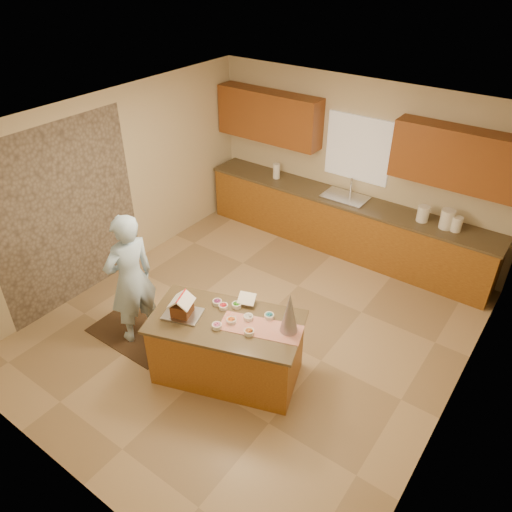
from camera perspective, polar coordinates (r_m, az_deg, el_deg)
name	(u,v)px	position (r m, az deg, el deg)	size (l,w,h in m)	color
floor	(253,328)	(6.59, -0.32, -8.34)	(5.50, 5.50, 0.00)	tan
ceiling	(253,130)	(5.19, -0.41, 14.45)	(5.50, 5.50, 0.00)	silver
wall_back	(357,166)	(7.91, 11.65, 10.20)	(5.50, 5.50, 0.00)	beige
wall_front	(51,388)	(4.37, -22.81, -14.06)	(5.50, 5.50, 0.00)	beige
wall_left	(112,188)	(7.35, -16.45, 7.64)	(5.50, 5.50, 0.00)	beige
wall_right	(469,324)	(5.01, 23.64, -7.32)	(5.50, 5.50, 0.00)	beige
stone_accent	(67,216)	(6.98, -21.17, 4.35)	(2.50, 2.50, 0.00)	gray
window_curtain	(358,149)	(7.78, 11.80, 12.16)	(1.05, 0.03, 1.00)	white
back_counter_base	(342,225)	(8.07, 10.00, 3.62)	(4.80, 0.60, 0.88)	#98611F
back_counter_top	(345,199)	(7.85, 10.32, 6.53)	(4.85, 0.63, 0.04)	brown
upper_cabinet_left	(269,116)	(8.28, 1.52, 15.98)	(1.85, 0.35, 0.80)	brown
upper_cabinet_right	(462,159)	(7.12, 22.91, 10.35)	(1.85, 0.35, 0.80)	brown
sink	(345,200)	(7.86, 10.31, 6.46)	(0.70, 0.45, 0.12)	silver
faucet	(351,186)	(7.93, 11.03, 8.02)	(0.03, 0.03, 0.28)	silver
island_base	(227,349)	(5.73, -3.39, -10.80)	(1.62, 0.81, 0.79)	#98611F
island_top	(226,322)	(5.45, -3.54, -7.69)	(1.69, 0.88, 0.04)	brown
table_runner	(261,328)	(5.34, 0.58, -8.36)	(0.90, 0.32, 0.01)	red
baking_tray	(183,314)	(5.56, -8.54, -6.71)	(0.41, 0.31, 0.02)	silver
cookbook	(247,299)	(5.60, -1.08, -5.00)	(0.20, 0.02, 0.16)	white
tinsel_tree	(289,313)	(5.16, 3.92, -6.64)	(0.20, 0.20, 0.49)	silver
rug	(138,332)	(6.69, -13.64, -8.62)	(1.19, 0.78, 0.01)	black
boy	(131,279)	(6.12, -14.41, -2.64)	(0.64, 0.42, 1.76)	#B0D6FA
canister_a	(423,214)	(7.42, 18.91, 4.70)	(0.17, 0.17, 0.23)	white
canister_b	(447,219)	(7.34, 21.39, 4.03)	(0.19, 0.19, 0.28)	white
canister_c	(457,224)	(7.33, 22.36, 3.48)	(0.15, 0.15, 0.21)	white
paper_towel	(277,171)	(8.36, 2.41, 9.88)	(0.12, 0.12, 0.26)	white
gingerbread_house	(182,307)	(5.49, -8.63, -5.87)	(0.31, 0.32, 0.25)	brown
candy_bowls	(236,316)	(5.46, -2.30, -6.96)	(0.73, 0.57, 0.05)	pink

